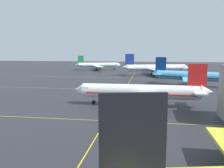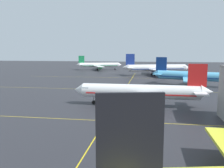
{
  "view_description": "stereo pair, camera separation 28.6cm",
  "coord_description": "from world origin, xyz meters",
  "px_view_note": "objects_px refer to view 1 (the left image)",
  "views": [
    {
      "loc": [
        8.75,
        -10.98,
        15.11
      ],
      "look_at": [
        -0.96,
        53.47,
        5.83
      ],
      "focal_mm": 38.56,
      "sensor_mm": 36.0,
      "label": 1
    },
    {
      "loc": [
        9.03,
        -10.93,
        15.11
      ],
      "look_at": [
        -0.96,
        53.47,
        5.83
      ],
      "focal_mm": 38.56,
      "sensor_mm": 36.0,
      "label": 2
    }
  ],
  "objects_px": {
    "airliner_second_row": "(142,92)",
    "airliner_far_right_stand": "(98,65)",
    "airliner_third_row": "(194,76)",
    "airliner_far_left_stand": "(155,68)"
  },
  "relations": [
    {
      "from": "airliner_second_row",
      "to": "airliner_third_row",
      "type": "distance_m",
      "value": 45.97
    },
    {
      "from": "airliner_third_row",
      "to": "airliner_far_right_stand",
      "type": "xyz_separation_m",
      "value": [
        -57.1,
        74.38,
        -0.41
      ]
    },
    {
      "from": "airliner_second_row",
      "to": "airliner_far_left_stand",
      "type": "bearing_deg",
      "value": 85.85
    },
    {
      "from": "airliner_third_row",
      "to": "airliner_far_right_stand",
      "type": "relative_size",
      "value": 1.1
    },
    {
      "from": "airliner_third_row",
      "to": "airliner_far_left_stand",
      "type": "height_order",
      "value": "airliner_far_left_stand"
    },
    {
      "from": "airliner_second_row",
      "to": "airliner_third_row",
      "type": "relative_size",
      "value": 1.0
    },
    {
      "from": "airliner_far_right_stand",
      "to": "airliner_second_row",
      "type": "bearing_deg",
      "value": -72.64
    },
    {
      "from": "airliner_second_row",
      "to": "airliner_far_left_stand",
      "type": "xyz_separation_m",
      "value": [
        5.9,
        81.34,
        0.4
      ]
    },
    {
      "from": "airliner_third_row",
      "to": "airliner_far_right_stand",
      "type": "distance_m",
      "value": 93.77
    },
    {
      "from": "airliner_second_row",
      "to": "airliner_far_right_stand",
      "type": "height_order",
      "value": "airliner_second_row"
    }
  ]
}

